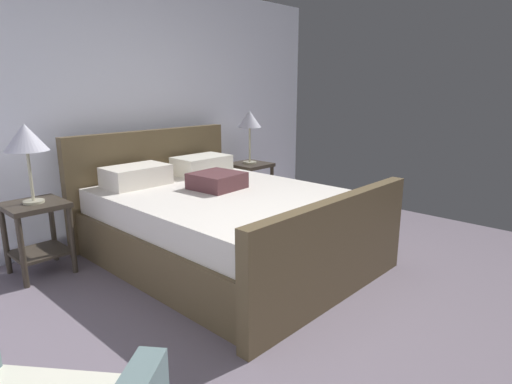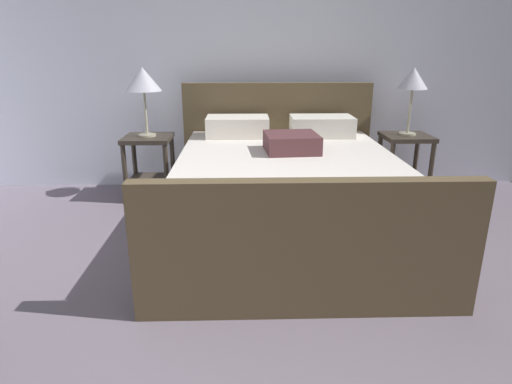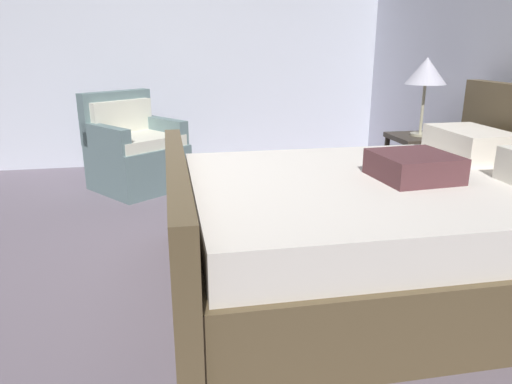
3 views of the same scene
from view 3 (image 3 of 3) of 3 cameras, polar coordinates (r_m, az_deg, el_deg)
The scene contains 6 objects.
ground_plane at distance 2.94m, azimuth -14.71°, elevation -10.25°, with size 5.71×5.42×0.02m, color slate.
wall_side_left at distance 5.53m, azimuth -13.93°, elevation 16.40°, with size 0.12×5.54×2.56m, color silver.
bed at distance 2.80m, azimuth 15.33°, elevation -3.84°, with size 1.83×2.33×1.07m.
nightstand_left at distance 4.22m, azimuth 18.84°, elevation 3.82°, with size 0.44×0.44×0.60m.
table_lamp_left at distance 4.13m, azimuth 19.81°, elevation 13.37°, with size 0.33×0.33×0.63m.
armchair at distance 4.65m, azimuth -14.42°, elevation 4.68°, with size 1.02×1.01×0.90m.
Camera 3 is at (2.61, 0.25, 1.32)m, focal length 33.23 mm.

